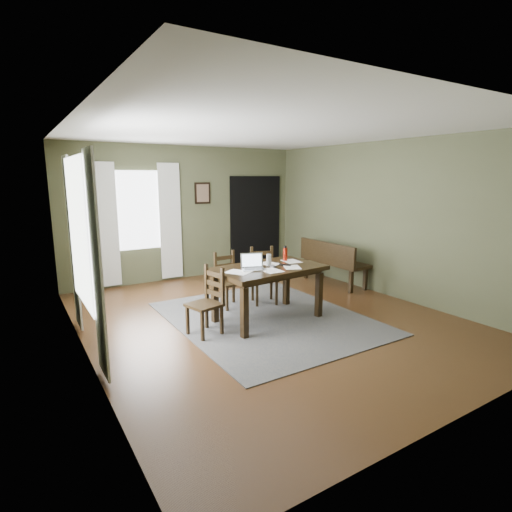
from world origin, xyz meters
TOP-DOWN VIEW (x-y plane):
  - ground at (0.00, 0.00)m, footprint 5.00×6.00m
  - room_shell at (0.00, 0.00)m, footprint 5.02×6.02m
  - rug at (0.00, 0.00)m, footprint 2.60×3.20m
  - dining_table at (-0.01, -0.05)m, footprint 1.65×1.08m
  - chair_end at (-1.00, -0.08)m, footprint 0.48×0.48m
  - chair_back_left at (-0.21, 0.80)m, footprint 0.41×0.41m
  - chair_back_right at (0.38, 0.67)m, footprint 0.51×0.51m
  - bench at (2.14, 0.95)m, footprint 0.48×1.51m
  - laptop at (-0.27, -0.05)m, footprint 0.39×0.35m
  - computer_mouse at (0.02, -0.13)m, footprint 0.05×0.09m
  - tv_remote at (0.25, -0.11)m, footprint 0.15×0.17m
  - drinking_glass at (0.06, 0.03)m, footprint 0.10×0.10m
  - water_bottle at (0.45, 0.16)m, footprint 0.08×0.08m
  - paper_a at (-0.55, -0.11)m, footprint 0.37×0.40m
  - paper_b at (0.26, -0.26)m, footprint 0.32×0.36m
  - paper_c at (0.12, 0.10)m, footprint 0.30×0.35m
  - paper_d at (0.51, 0.08)m, footprint 0.27×0.33m
  - paper_e at (-0.10, -0.28)m, footprint 0.24×0.31m
  - window_left at (-2.47, 0.20)m, footprint 0.01×1.30m
  - window_back at (-1.00, 2.97)m, footprint 1.00×0.01m
  - curtain_left_near at (-2.44, -0.62)m, footprint 0.03×0.48m
  - curtain_left_far at (-2.44, 1.02)m, footprint 0.03×0.48m
  - curtain_back_left at (-1.62, 2.94)m, footprint 0.44×0.03m
  - curtain_back_right at (-0.38, 2.94)m, footprint 0.44×0.03m
  - framed_picture at (0.35, 2.97)m, footprint 0.34×0.03m
  - doorway_back at (1.65, 2.97)m, footprint 1.30×0.03m

SIDE VIEW (x-z plane):
  - ground at x=0.00m, z-range -0.01..0.00m
  - rug at x=0.00m, z-range 0.00..0.01m
  - chair_back_left at x=-0.21m, z-range -0.01..0.88m
  - chair_end at x=-1.00m, z-range -0.01..0.90m
  - chair_back_right at x=0.38m, z-range -0.01..0.92m
  - bench at x=2.14m, z-range 0.08..0.93m
  - dining_table at x=-0.01m, z-range 0.31..1.10m
  - paper_b at x=0.26m, z-range 0.80..0.80m
  - paper_c at x=0.12m, z-range 0.80..0.80m
  - paper_d at x=0.51m, z-range 0.80..0.80m
  - paper_e at x=-0.10m, z-range 0.80..0.80m
  - paper_a at x=-0.55m, z-range 0.80..0.80m
  - tv_remote at x=0.25m, z-range 0.80..0.82m
  - computer_mouse at x=0.02m, z-range 0.80..0.83m
  - laptop at x=-0.27m, z-range 0.75..0.97m
  - drinking_glass at x=0.06m, z-range 0.80..0.97m
  - water_bottle at x=0.45m, z-range 0.79..1.02m
  - doorway_back at x=1.65m, z-range 0.00..2.10m
  - curtain_left_near at x=-2.44m, z-range 0.05..2.35m
  - curtain_left_far at x=-2.44m, z-range 0.05..2.35m
  - curtain_back_left at x=-1.62m, z-range 0.05..2.35m
  - curtain_back_right at x=-0.38m, z-range 0.05..2.35m
  - window_left at x=-2.47m, z-range 0.60..2.30m
  - window_back at x=-1.00m, z-range 0.70..2.20m
  - framed_picture at x=0.35m, z-range 1.53..1.97m
  - room_shell at x=0.00m, z-range 0.45..3.16m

